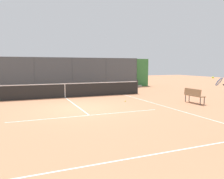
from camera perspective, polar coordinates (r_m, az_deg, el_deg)
The scene contains 6 objects.
ground_plane at distance 11.39m, azimuth -8.04°, elevation -4.88°, with size 60.00×60.00×0.00m, color #B27551.
court_line_markings at distance 9.60m, azimuth -5.26°, elevation -6.93°, with size 8.66×10.57×0.01m.
fence_backdrop at distance 20.94m, azimuth -14.74°, elevation 3.89°, with size 19.31×1.37×2.86m.
tennis_net at distance 15.39m, azimuth -11.89°, elevation -0.20°, with size 11.13×0.09×1.07m.
tennis_ball_mid_court at distance 13.43m, azimuth 3.39°, elevation -2.98°, with size 0.07×0.07×0.07m, color #C1D138.
courtside_bench at distance 13.64m, azimuth 20.09°, elevation -1.18°, with size 0.40×1.30×0.84m.
Camera 1 is at (2.69, 10.85, 2.19)m, focal length 35.91 mm.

